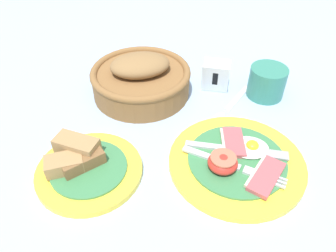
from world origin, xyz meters
TOP-DOWN VIEW (x-y plane):
  - ground_plane at (0.00, 0.00)m, footprint 3.00×3.00m
  - breakfast_plate at (0.09, 0.01)m, footprint 0.24×0.24m
  - bread_plate at (-0.17, -0.02)m, footprint 0.19×0.19m
  - sugar_cup at (0.17, 0.23)m, footprint 0.08×0.08m
  - bread_basket at (-0.11, 0.22)m, footprint 0.22×0.22m
  - number_card at (0.06, 0.24)m, footprint 0.07×0.05m
  - teaspoon_by_saucer at (0.07, 0.15)m, footprint 0.11×0.18m

SIDE VIEW (x-z plane):
  - ground_plane at x=0.00m, z-range 0.00..0.00m
  - teaspoon_by_saucer at x=0.07m, z-range 0.00..0.01m
  - breakfast_plate at x=0.09m, z-range -0.01..0.03m
  - bread_plate at x=-0.17m, z-range -0.01..0.04m
  - sugar_cup at x=0.17m, z-range 0.00..0.07m
  - number_card at x=0.06m, z-range 0.00..0.07m
  - bread_basket at x=-0.11m, z-range -0.01..0.09m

